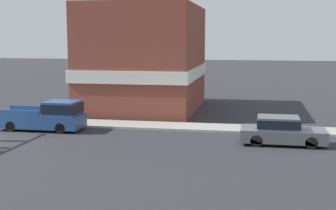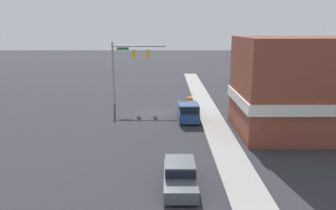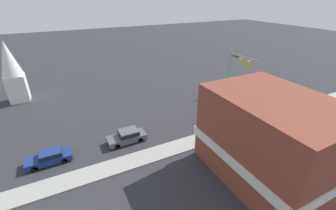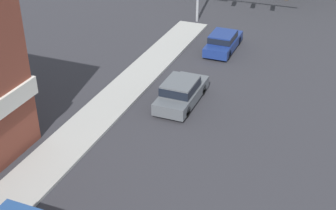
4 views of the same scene
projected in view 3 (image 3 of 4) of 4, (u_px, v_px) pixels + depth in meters
ground_plane at (227, 107)px, 35.75m from camera, size 200.00×200.00×0.00m
sidewalk_curb at (254, 123)px, 31.16m from camera, size 2.40×60.00×0.14m
near_signal_assembly at (237, 65)px, 37.79m from camera, size 6.40×0.49×7.47m
car_lead at (127, 136)px, 27.01m from camera, size 1.86×4.57×1.54m
car_second_ahead at (50, 157)px, 23.66m from camera, size 1.77×4.48×1.40m
pickup_truck_parked at (228, 114)px, 31.55m from camera, size 1.95×5.29×1.88m
construction_barrel at (262, 109)px, 33.77m from camera, size 0.66×0.66×1.04m
corner_brick_building at (270, 140)px, 20.66m from camera, size 11.98×8.72×8.34m
church_steeple at (12, 71)px, 35.50m from camera, size 3.13×3.13×9.88m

